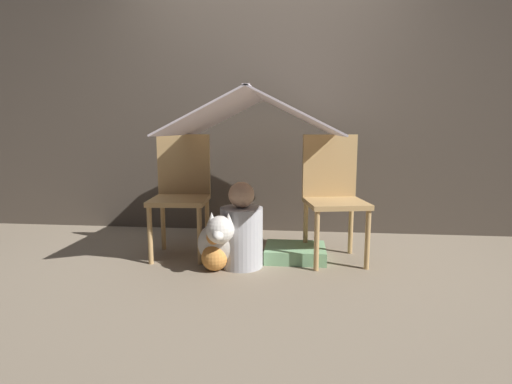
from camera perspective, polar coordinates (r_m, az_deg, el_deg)
ground_plane at (r=2.98m, az=-0.22°, el=-10.17°), size 8.80×8.80×0.00m
wall_back at (r=3.83m, az=1.43°, el=13.06°), size 7.00×0.05×2.50m
chair_left at (r=3.15m, az=-10.61°, el=0.36°), size 0.45×0.45×0.94m
chair_right at (r=3.03m, az=10.95°, el=0.01°), size 0.49×0.49×0.94m
sheet_canopy at (r=2.93m, az=0.00°, el=11.13°), size 1.18×1.19×0.30m
person_front at (r=2.85m, az=-2.07°, el=-5.65°), size 0.30×0.30×0.61m
dog at (r=2.84m, az=-4.66°, el=-6.97°), size 0.38×0.40×0.43m
floor_cushion at (r=3.08m, az=5.62°, el=-8.60°), size 0.45×0.36×0.10m
plush_toy at (r=2.82m, az=-5.91°, el=-8.75°), size 0.19×0.19×0.30m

